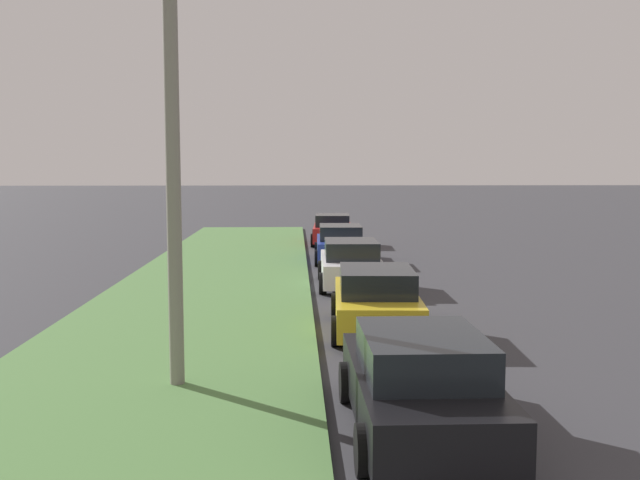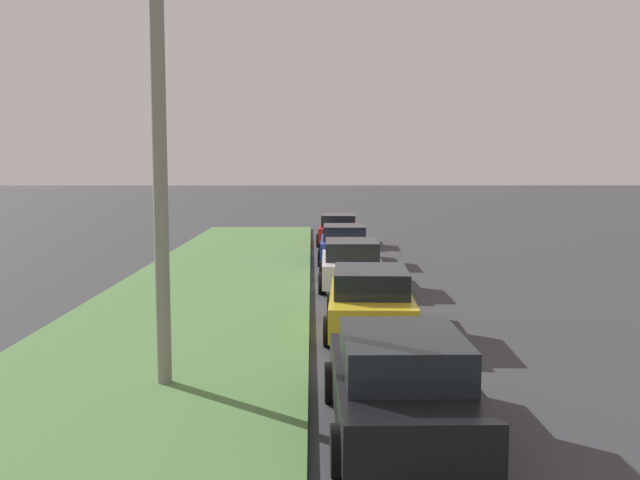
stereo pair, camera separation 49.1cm
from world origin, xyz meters
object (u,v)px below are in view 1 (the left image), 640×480
Objects in this scene: parked_car_blue at (340,244)px; streetlight at (193,124)px; parked_car_yellow at (376,301)px; parked_car_white at (351,264)px; parked_car_black at (420,384)px; parked_car_red at (332,230)px.

streetlight reaches higher than parked_car_blue.
parked_car_white is at bearing 3.72° from parked_car_yellow.
parked_car_black and parked_car_yellow have the same top height.
parked_car_white is (6.15, 0.09, 0.00)m from parked_car_yellow.
streetlight is (-10.31, 3.35, 3.67)m from parked_car_white.
parked_car_white is 11.45m from streetlight.
parked_car_red is at bearing 0.84° from parked_car_white.
parked_car_yellow is 1.01× the size of parked_car_blue.
parked_car_yellow is at bearing -39.52° from streetlight.
parked_car_white is at bearing -18.00° from streetlight.
streetlight reaches higher than parked_car_white.
streetlight is (2.00, 3.34, 3.67)m from parked_car_black.
parked_car_red is 0.59× the size of streetlight.
parked_car_red is (18.49, 0.01, 0.00)m from parked_car_yellow.
parked_car_red is (12.35, -0.07, 0.00)m from parked_car_white.
parked_car_white is 0.58× the size of streetlight.
parked_car_blue and parked_car_red have the same top height.
parked_car_blue is 0.58× the size of streetlight.
streetlight is at bearing 174.59° from parked_car_red.
parked_car_white is 12.35m from parked_car_red.
parked_car_red is at bearing -8.60° from streetlight.
parked_car_black is at bearing -178.60° from parked_car_blue.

